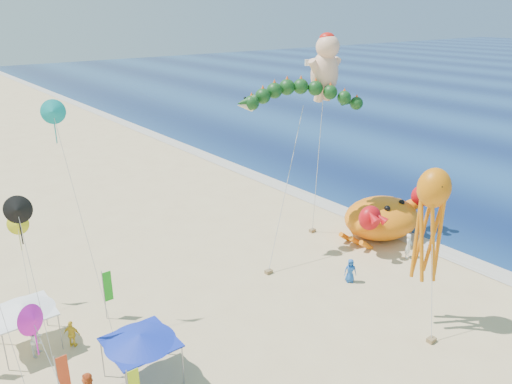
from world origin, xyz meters
TOP-DOWN VIEW (x-y plane):
  - ground at (0.00, 0.00)m, footprint 320.00×320.00m
  - foam_strip at (12.00, 0.00)m, footprint 320.00×320.00m
  - crab_inflatable at (10.57, 1.52)m, footprint 8.81×5.76m
  - dragon_kite at (4.48, 4.94)m, footprint 10.17×4.86m
  - cherub_kite at (6.96, 5.19)m, footprint 2.25×2.00m
  - octopus_kite at (2.83, -7.36)m, footprint 2.34×2.77m
  - canopy_blue at (-12.24, -2.04)m, footprint 3.45×3.45m
  - canopy_white at (-16.01, 4.22)m, footprint 3.28×3.28m
  - feather_flags at (-14.88, 0.21)m, footprint 7.54×8.79m
  - beachgoers at (-8.66, -0.18)m, footprint 25.80×6.61m
  - small_kites at (-15.48, 2.69)m, footprint 6.41×14.36m

SIDE VIEW (x-z plane):
  - ground at x=0.00m, z-range 0.00..0.00m
  - foam_strip at x=12.00m, z-range 0.01..0.01m
  - beachgoers at x=-8.66m, z-range -0.08..1.81m
  - crab_inflatable at x=10.57m, z-range -0.23..3.63m
  - feather_flags at x=-14.88m, z-range 0.41..3.61m
  - canopy_white at x=-16.01m, z-range 1.09..3.79m
  - canopy_blue at x=-12.24m, z-range 1.09..3.79m
  - octopus_kite at x=2.83m, z-range 2.00..11.46m
  - small_kites at x=-15.48m, z-range 0.70..13.71m
  - dragon_kite at x=4.48m, z-range 5.08..17.41m
  - cherub_kite at x=6.96m, z-range 5.56..21.36m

